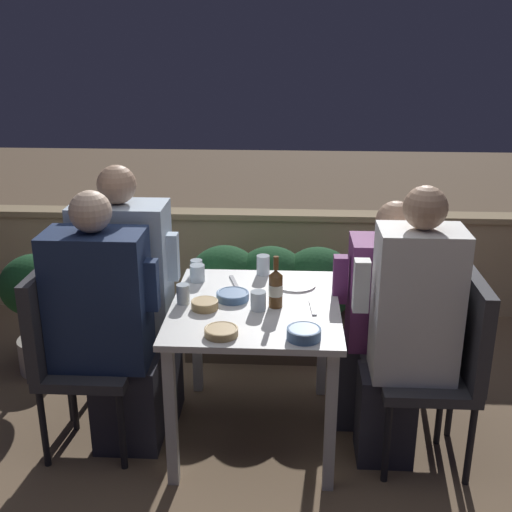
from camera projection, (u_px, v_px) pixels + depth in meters
ground_plane at (255, 432)px, 3.32m from camera, size 16.00×16.00×0.00m
parapet_wall at (267, 260)px, 4.67m from camera, size 9.00×0.18×0.74m
dining_table at (255, 323)px, 3.11m from camera, size 0.80×0.90×0.73m
planter_hedge at (271, 295)px, 4.01m from camera, size 1.05×0.47×0.71m
chair_left_near at (67, 344)px, 3.06m from camera, size 0.44×0.43×0.93m
person_navy_jumper at (107, 326)px, 3.01m from camera, size 0.51×0.26×1.31m
chair_left_far at (94, 317)px, 3.33m from camera, size 0.44×0.43×0.93m
person_blue_shirt at (131, 296)px, 3.28m from camera, size 0.52×0.26×1.36m
chair_right_near at (449, 356)px, 2.94m from camera, size 0.44×0.43×0.93m
person_white_polo at (407, 330)px, 2.91m from camera, size 0.47×0.26×1.35m
chair_right_far at (422, 327)px, 3.23m from camera, size 0.44×0.43×0.93m
person_purple_stripe at (381, 317)px, 3.22m from camera, size 0.49×0.26×1.20m
beer_bottle at (276, 288)px, 3.01m from camera, size 0.07×0.07×0.25m
plate_0 at (295, 284)px, 3.29m from camera, size 0.21×0.21×0.01m
bowl_0 at (221, 331)px, 2.76m from camera, size 0.15×0.15×0.03m
bowl_1 at (205, 304)px, 3.01m from camera, size 0.13×0.13×0.04m
bowl_2 at (233, 295)px, 3.12m from camera, size 0.16×0.16×0.04m
bowl_3 at (304, 333)px, 2.72m from camera, size 0.15×0.15×0.05m
glass_cup_0 at (258, 301)px, 3.00m from camera, size 0.07×0.07×0.09m
glass_cup_1 at (263, 265)px, 3.42m from camera, size 0.07×0.07×0.11m
glass_cup_2 at (196, 267)px, 3.43m from camera, size 0.06×0.06×0.08m
glass_cup_3 at (183, 294)px, 3.07m from camera, size 0.06×0.06×0.10m
glass_cup_4 at (197, 273)px, 3.33m from camera, size 0.08×0.08×0.09m
fork_0 at (234, 282)px, 3.33m from camera, size 0.07×0.17×0.01m
fork_1 at (313, 307)px, 3.02m from camera, size 0.03×0.17×0.01m
potted_plant at (37, 301)px, 3.78m from camera, size 0.40×0.40×0.74m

